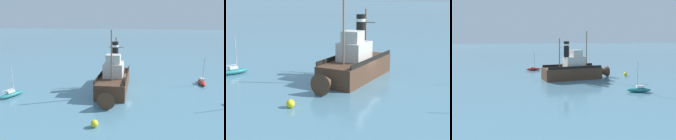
{
  "view_description": "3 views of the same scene",
  "coord_description": "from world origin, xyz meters",
  "views": [
    {
      "loc": [
        -6.27,
        31.17,
        10.91
      ],
      "look_at": [
        2.47,
        -1.28,
        2.86
      ],
      "focal_mm": 32.0,
      "sensor_mm": 36.0,
      "label": 1
    },
    {
      "loc": [
        -20.85,
        34.75,
        10.64
      ],
      "look_at": [
        1.71,
        3.99,
        1.76
      ],
      "focal_mm": 55.0,
      "sensor_mm": 36.0,
      "label": 2
    },
    {
      "loc": [
        48.97,
        -11.64,
        8.59
      ],
      "look_at": [
        -0.92,
        -0.8,
        1.55
      ],
      "focal_mm": 38.0,
      "sensor_mm": 36.0,
      "label": 3
    }
  ],
  "objects": [
    {
      "name": "ground_plane",
      "position": [
        0.0,
        0.0,
        0.0
      ],
      "size": [
        600.0,
        600.0,
        0.0
      ],
      "primitive_type": "plane",
      "color": "teal"
    },
    {
      "name": "old_tugboat",
      "position": [
        1.6,
        0.9,
        1.83
      ],
      "size": [
        5.91,
        14.72,
        9.9
      ],
      "color": "#4C3323",
      "rests_on": "ground"
    },
    {
      "name": "sailboat_teal",
      "position": [
        15.65,
        7.72,
        0.43
      ],
      "size": [
        2.01,
        3.95,
        4.9
      ],
      "color": "#23757A",
      "rests_on": "ground"
    },
    {
      "name": "mooring_buoy",
      "position": [
        0.57,
        13.0,
        0.41
      ],
      "size": [
        0.81,
        0.81,
        0.81
      ],
      "primitive_type": "sphere",
      "color": "yellow",
      "rests_on": "ground"
    }
  ]
}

